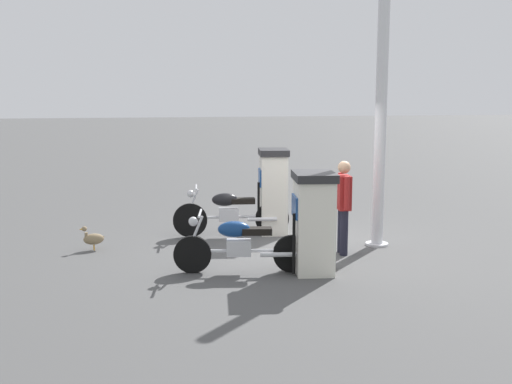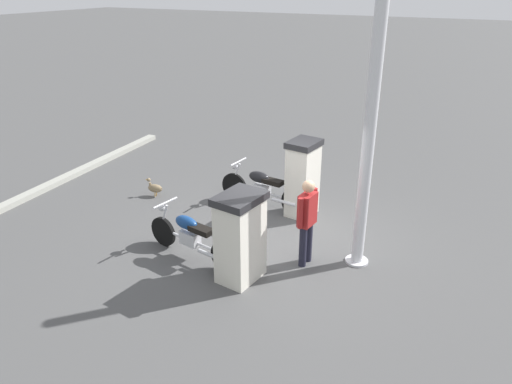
# 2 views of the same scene
# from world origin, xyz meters

# --- Properties ---
(ground_plane) EXTENTS (120.00, 120.00, 0.00)m
(ground_plane) POSITION_xyz_m (0.00, 0.00, 0.00)
(ground_plane) COLOR #4C4C4C
(fuel_pump_near) EXTENTS (0.65, 0.75, 1.61)m
(fuel_pump_near) POSITION_xyz_m (0.06, -1.32, 0.82)
(fuel_pump_near) COLOR silver
(fuel_pump_near) RESTS_ON ground
(fuel_pump_far) EXTENTS (0.72, 0.87, 1.50)m
(fuel_pump_far) POSITION_xyz_m (0.06, 1.32, 0.76)
(fuel_pump_far) COLOR silver
(fuel_pump_far) RESTS_ON ground
(motorcycle_near_pump) EXTENTS (2.16, 0.59, 0.96)m
(motorcycle_near_pump) POSITION_xyz_m (0.92, -1.21, 0.48)
(motorcycle_near_pump) COLOR black
(motorcycle_near_pump) RESTS_ON ground
(motorcycle_far_pump) EXTENTS (2.02, 0.68, 0.92)m
(motorcycle_far_pump) POSITION_xyz_m (1.14, 1.16, 0.44)
(motorcycle_far_pump) COLOR black
(motorcycle_far_pump) RESTS_ON ground
(attendant_person) EXTENTS (0.24, 0.58, 1.56)m
(attendant_person) POSITION_xyz_m (-0.72, 0.42, 0.88)
(attendant_person) COLOR #1E1E2D
(attendant_person) RESTS_ON ground
(wandering_duck) EXTENTS (0.42, 0.23, 0.43)m
(wandering_duck) POSITION_xyz_m (3.36, -0.65, 0.20)
(wandering_duck) COLOR #847051
(wandering_duck) RESTS_ON ground
(canopy_support_pole) EXTENTS (0.40, 0.40, 4.41)m
(canopy_support_pole) POSITION_xyz_m (-1.52, -0.02, 2.13)
(canopy_support_pole) COLOR silver
(canopy_support_pole) RESTS_ON ground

